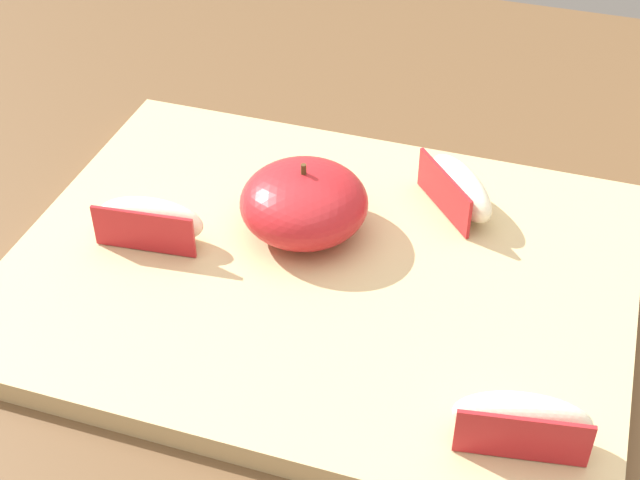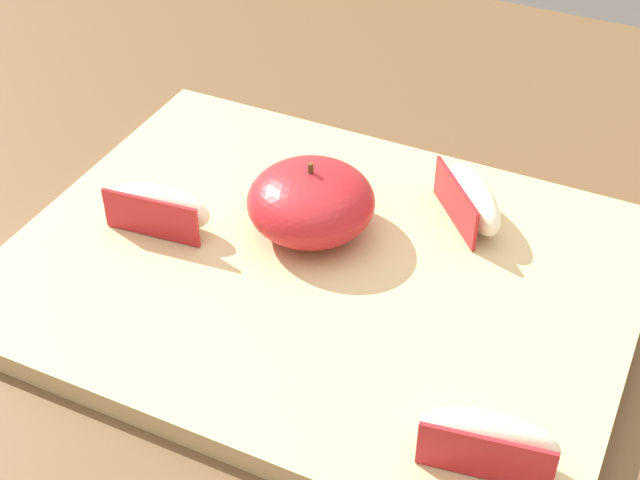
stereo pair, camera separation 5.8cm
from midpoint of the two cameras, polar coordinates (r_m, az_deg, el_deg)
dining_table at (r=0.70m, az=5.83°, el=-7.80°), size 1.40×0.86×0.77m
cutting_board at (r=0.60m, az=2.77°, el=-2.19°), size 0.40×0.31×0.02m
apple_half_skin_up at (r=0.61m, az=2.17°, el=2.29°), size 0.09×0.09×0.05m
apple_wedge_front at (r=0.62m, az=-7.30°, el=1.92°), size 0.07×0.03×0.03m
apple_wedge_left at (r=0.49m, az=13.85°, el=-12.08°), size 0.08×0.04×0.03m
apple_wedge_back at (r=0.64m, az=11.99°, el=2.38°), size 0.07×0.07×0.03m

